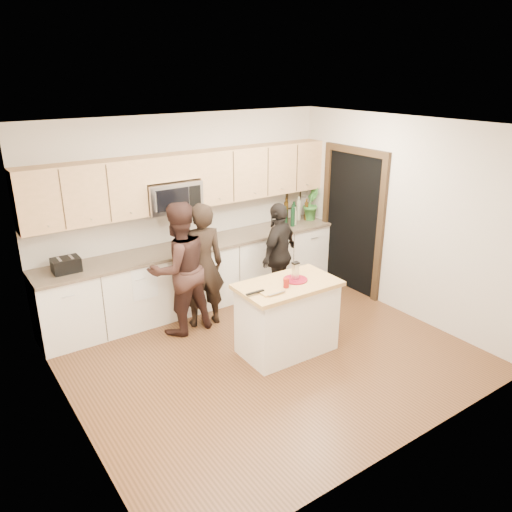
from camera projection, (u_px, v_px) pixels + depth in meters
floor at (267, 354)px, 6.07m from camera, size 4.50×4.50×0.00m
room_shell at (269, 217)px, 5.46m from camera, size 4.52×4.02×2.71m
back_cabinetry at (199, 274)px, 7.21m from camera, size 4.50×0.66×0.94m
upper_cabinetry at (192, 178)px, 6.86m from camera, size 4.50×0.33×0.75m
microwave at (172, 196)px, 6.71m from camera, size 0.76×0.41×0.40m
doorway at (352, 217)px, 7.54m from camera, size 0.06×1.25×2.20m
framed_picture at (293, 197)px, 8.19m from camera, size 0.30×0.03×0.38m
dish_towel at (140, 271)px, 6.44m from camera, size 0.34×0.60×0.48m
island at (287, 317)px, 5.99m from camera, size 1.21×0.73×0.90m
red_plate at (295, 280)px, 5.91m from camera, size 0.29×0.29×0.02m
box_grater at (295, 270)px, 5.88m from camera, size 0.08×0.07×0.21m
drink_glass at (286, 283)px, 5.70m from camera, size 0.07×0.07×0.11m
cutting_board at (271, 291)px, 5.60m from camera, size 0.28×0.20×0.02m
tongs at (255, 292)px, 5.53m from camera, size 0.23×0.04×0.02m
knife at (277, 293)px, 5.52m from camera, size 0.22×0.03×0.01m
toaster at (66, 265)px, 6.03m from camera, size 0.32×0.23×0.18m
bottle_cluster at (294, 212)px, 7.93m from camera, size 0.56×0.30×0.39m
orchid at (311, 204)px, 8.09m from camera, size 0.37×0.37×0.53m
woman_left at (202, 266)px, 6.51m from camera, size 0.68×0.51×1.69m
woman_center at (179, 269)px, 6.33m from camera, size 0.89×0.72×1.74m
woman_right at (279, 254)px, 7.17m from camera, size 0.96×0.73×1.52m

